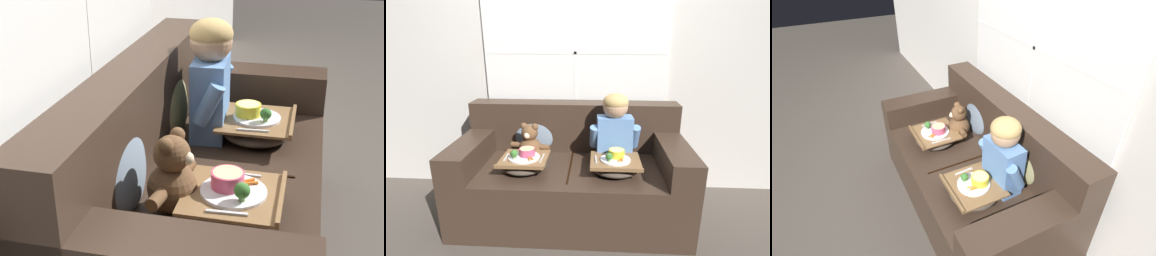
% 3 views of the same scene
% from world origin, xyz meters
% --- Properties ---
extents(ground_plane, '(14.00, 14.00, 0.00)m').
position_xyz_m(ground_plane, '(0.00, 0.00, 0.00)').
color(ground_plane, '#4C443D').
extents(wall_back_with_window, '(8.00, 0.08, 2.60)m').
position_xyz_m(wall_back_with_window, '(0.00, 0.58, 1.30)').
color(wall_back_with_window, beige).
rests_on(wall_back_with_window, ground_plane).
extents(couch, '(1.86, 0.93, 0.92)m').
position_xyz_m(couch, '(0.00, 0.06, 0.34)').
color(couch, '#38281E').
rests_on(couch, ground_plane).
extents(throw_pillow_behind_child, '(0.38, 0.18, 0.39)m').
position_xyz_m(throw_pillow_behind_child, '(0.35, 0.28, 0.66)').
color(throw_pillow_behind_child, '#898456').
rests_on(throw_pillow_behind_child, couch).
extents(throw_pillow_behind_teddy, '(0.39, 0.19, 0.40)m').
position_xyz_m(throw_pillow_behind_teddy, '(-0.35, 0.28, 0.66)').
color(throw_pillow_behind_teddy, slate).
rests_on(throw_pillow_behind_teddy, couch).
extents(child_figure, '(0.41, 0.21, 0.58)m').
position_xyz_m(child_figure, '(0.35, 0.08, 0.79)').
color(child_figure, '#5B84BC').
rests_on(child_figure, couch).
extents(teddy_bear, '(0.34, 0.24, 0.32)m').
position_xyz_m(teddy_bear, '(-0.35, 0.08, 0.61)').
color(teddy_bear, brown).
rests_on(teddy_bear, couch).
extents(lap_tray_child, '(0.38, 0.36, 0.18)m').
position_xyz_m(lap_tray_child, '(0.35, -0.14, 0.54)').
color(lap_tray_child, '#473D33').
rests_on(lap_tray_child, child_figure).
extents(lap_tray_teddy, '(0.36, 0.36, 0.19)m').
position_xyz_m(lap_tray_teddy, '(-0.35, -0.14, 0.54)').
color(lap_tray_teddy, '#473D33').
rests_on(lap_tray_teddy, teddy_bear).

